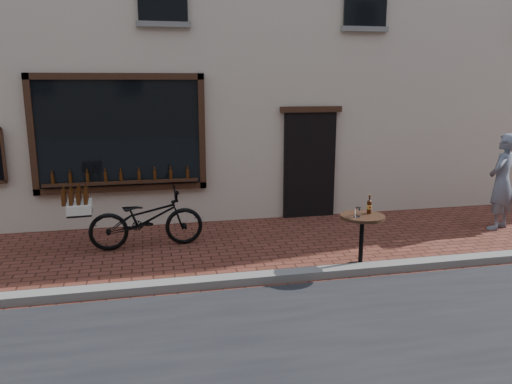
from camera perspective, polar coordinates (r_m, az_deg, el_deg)
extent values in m
plane|color=#52261A|center=(7.10, 0.08, -10.89)|extent=(90.00, 90.00, 0.00)
cube|color=slate|center=(7.26, -0.27, -9.84)|extent=(90.00, 0.25, 0.12)
cube|color=black|center=(9.87, -15.32, 6.46)|extent=(3.00, 0.06, 2.00)
cube|color=black|center=(9.80, -15.69, 12.62)|extent=(3.24, 0.10, 0.12)
cube|color=black|center=(10.01, -14.97, 0.41)|extent=(3.24, 0.10, 0.12)
cube|color=black|center=(10.05, -24.28, 5.90)|extent=(0.12, 0.10, 2.24)
cube|color=black|center=(9.89, -6.21, 6.85)|extent=(0.12, 0.10, 2.24)
cube|color=black|center=(9.93, -15.02, 1.08)|extent=(2.90, 0.16, 0.05)
cube|color=black|center=(10.51, 6.12, 3.05)|extent=(1.10, 0.10, 2.20)
cube|color=black|center=(10.35, 6.32, 9.37)|extent=(1.30, 0.10, 0.12)
cylinder|color=#3D1C07|center=(10.05, -22.19, 1.40)|extent=(0.06, 0.06, 0.19)
cylinder|color=#3D1C07|center=(10.00, -20.43, 1.49)|extent=(0.06, 0.06, 0.19)
cylinder|color=#3D1C07|center=(9.96, -18.65, 1.58)|extent=(0.06, 0.06, 0.19)
cylinder|color=#3D1C07|center=(9.93, -16.86, 1.67)|extent=(0.06, 0.06, 0.19)
cylinder|color=#3D1C07|center=(9.91, -15.06, 1.76)|extent=(0.06, 0.06, 0.19)
cylinder|color=#3D1C07|center=(9.90, -13.26, 1.85)|extent=(0.06, 0.06, 0.19)
cylinder|color=#3D1C07|center=(9.90, -11.45, 1.93)|extent=(0.06, 0.06, 0.19)
cylinder|color=#3D1C07|center=(9.91, -9.65, 2.02)|extent=(0.06, 0.06, 0.19)
cylinder|color=#3D1C07|center=(9.93, -7.84, 2.10)|extent=(0.06, 0.06, 0.19)
imported|color=black|center=(8.80, -12.40, -3.00)|extent=(1.97, 0.80, 1.02)
cube|color=black|center=(8.76, -19.46, -2.22)|extent=(0.42, 0.56, 0.03)
cube|color=silver|center=(8.74, -19.51, -1.61)|extent=(0.42, 0.59, 0.16)
cylinder|color=#3D1C07|center=(8.49, -18.91, -0.67)|extent=(0.06, 0.06, 0.21)
cylinder|color=#3D1C07|center=(8.50, -19.67, -0.72)|extent=(0.06, 0.06, 0.21)
cylinder|color=#3D1C07|center=(8.50, -20.43, -0.76)|extent=(0.06, 0.06, 0.21)
cylinder|color=#3D1C07|center=(8.51, -21.18, -0.81)|extent=(0.06, 0.06, 0.21)
cylinder|color=#3D1C07|center=(8.62, -18.88, -0.47)|extent=(0.06, 0.06, 0.21)
cylinder|color=#3D1C07|center=(8.63, -19.62, -0.52)|extent=(0.06, 0.06, 0.21)
cylinder|color=#3D1C07|center=(8.64, -20.37, -0.56)|extent=(0.06, 0.06, 0.21)
cylinder|color=#3D1C07|center=(8.65, -21.11, -0.61)|extent=(0.06, 0.06, 0.21)
cylinder|color=#3D1C07|center=(8.75, -18.84, -0.28)|extent=(0.06, 0.06, 0.21)
cylinder|color=#3D1C07|center=(8.76, -19.58, -0.33)|extent=(0.06, 0.06, 0.21)
cylinder|color=#3D1C07|center=(8.77, -20.31, -0.37)|extent=(0.06, 0.06, 0.21)
cylinder|color=#3D1C07|center=(8.78, -21.04, -0.41)|extent=(0.06, 0.06, 0.21)
cylinder|color=#3D1C07|center=(8.88, -18.81, -0.09)|extent=(0.06, 0.06, 0.21)
cylinder|color=#3D1C07|center=(8.89, -19.53, -0.14)|extent=(0.06, 0.06, 0.21)
cylinder|color=black|center=(7.92, 11.80, -8.50)|extent=(0.49, 0.49, 0.03)
cylinder|color=black|center=(7.78, 11.93, -5.70)|extent=(0.07, 0.07, 0.78)
cylinder|color=black|center=(7.66, 12.07, -2.77)|extent=(0.67, 0.67, 0.04)
cylinder|color=gold|center=(7.74, 12.81, -1.67)|extent=(0.07, 0.07, 0.07)
cylinder|color=white|center=(7.52, 11.57, -2.28)|extent=(0.09, 0.09, 0.14)
imported|color=slate|center=(10.66, 26.28, 1.04)|extent=(0.81, 0.72, 1.87)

